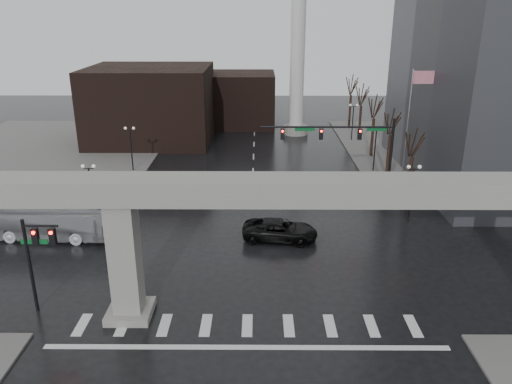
{
  "coord_description": "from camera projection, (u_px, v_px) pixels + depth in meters",
  "views": [
    {
      "loc": [
        0.65,
        -25.4,
        17.25
      ],
      "look_at": [
        0.45,
        9.14,
        4.5
      ],
      "focal_mm": 35.0,
      "sensor_mm": 36.0,
      "label": 1
    }
  ],
  "objects": [
    {
      "name": "tree_right_4",
      "position": [
        350.0,
        108.0,
        75.6
      ],
      "size": [
        1.12,
        1.69,
        8.19
      ],
      "color": "black",
      "rests_on": "ground"
    },
    {
      "name": "flagpole_assembly",
      "position": [
        412.0,
        116.0,
        47.76
      ],
      "size": [
        2.06,
        0.12,
        12.0
      ],
      "color": "silver",
      "rests_on": "ground"
    },
    {
      "name": "lamp_left_2",
      "position": [
        155.0,
        116.0,
        68.08
      ],
      "size": [
        1.22,
        0.32,
        5.11
      ],
      "color": "black",
      "rests_on": "ground"
    },
    {
      "name": "tree_right_0",
      "position": [
        410.0,
        176.0,
        45.67
      ],
      "size": [
        1.09,
        1.58,
        7.5
      ],
      "color": "black",
      "rests_on": "ground"
    },
    {
      "name": "pickup_truck",
      "position": [
        280.0,
        230.0,
        39.29
      ],
      "size": [
        6.17,
        3.42,
        1.63
      ],
      "primitive_type": "imported",
      "rotation": [
        0.0,
        0.0,
        1.45
      ],
      "color": "black",
      "rests_on": "ground"
    },
    {
      "name": "lamp_right_0",
      "position": [
        412.0,
        184.0,
        41.67
      ],
      "size": [
        1.22,
        0.32,
        5.11
      ],
      "color": "black",
      "rests_on": "ground"
    },
    {
      "name": "sidewalk_ne",
      "position": [
        458.0,
        152.0,
        63.41
      ],
      "size": [
        28.0,
        36.0,
        0.15
      ],
      "primitive_type": "cube",
      "color": "#615E5C",
      "rests_on": "ground"
    },
    {
      "name": "elevated_guideway",
      "position": [
        270.0,
        209.0,
        27.42
      ],
      "size": [
        48.0,
        2.6,
        8.7
      ],
      "color": "gray",
      "rests_on": "ground"
    },
    {
      "name": "tree_right_1",
      "position": [
        389.0,
        152.0,
        53.15
      ],
      "size": [
        1.09,
        1.61,
        7.67
      ],
      "color": "black",
      "rests_on": "ground"
    },
    {
      "name": "building_far_left",
      "position": [
        151.0,
        104.0,
        67.55
      ],
      "size": [
        16.0,
        14.0,
        10.0
      ],
      "primitive_type": "cube",
      "color": "black",
      "rests_on": "ground"
    },
    {
      "name": "lamp_left_0",
      "position": [
        90.0,
        183.0,
        41.81
      ],
      "size": [
        1.22,
        0.32,
        5.11
      ],
      "color": "black",
      "rests_on": "ground"
    },
    {
      "name": "sidewalk_nw",
      "position": [
        51.0,
        151.0,
        63.69
      ],
      "size": [
        28.0,
        36.0,
        0.15
      ],
      "primitive_type": "cube",
      "color": "#615E5C",
      "rests_on": "ground"
    },
    {
      "name": "lamp_left_1",
      "position": [
        131.0,
        141.0,
        54.95
      ],
      "size": [
        1.22,
        0.32,
        5.11
      ],
      "color": "black",
      "rests_on": "ground"
    },
    {
      "name": "tree_right_3",
      "position": [
        360.0,
        119.0,
        68.11
      ],
      "size": [
        1.11,
        1.66,
        8.02
      ],
      "color": "black",
      "rests_on": "ground"
    },
    {
      "name": "smokestack",
      "position": [
        298.0,
        39.0,
        68.31
      ],
      "size": [
        3.6,
        3.6,
        30.0
      ],
      "color": "silver",
      "rests_on": "ground"
    },
    {
      "name": "city_bus",
      "position": [
        43.0,
        219.0,
        39.41
      ],
      "size": [
        11.76,
        3.51,
        3.23
      ],
      "primitive_type": "imported",
      "rotation": [
        0.0,
        0.0,
        1.5
      ],
      "color": "#B9BABF",
      "rests_on": "ground"
    },
    {
      "name": "lamp_right_1",
      "position": [
        376.0,
        142.0,
        54.8
      ],
      "size": [
        1.22,
        0.32,
        5.11
      ],
      "color": "black",
      "rests_on": "ground"
    },
    {
      "name": "signal_left_pole",
      "position": [
        37.0,
        250.0,
        28.93
      ],
      "size": [
        2.3,
        0.3,
        6.0
      ],
      "color": "black",
      "rests_on": "ground"
    },
    {
      "name": "ground",
      "position": [
        248.0,
        315.0,
        29.81
      ],
      "size": [
        160.0,
        160.0,
        0.0
      ],
      "primitive_type": "plane",
      "color": "black",
      "rests_on": "ground"
    },
    {
      "name": "tree_right_2",
      "position": [
        373.0,
        134.0,
        60.63
      ],
      "size": [
        1.1,
        1.63,
        7.85
      ],
      "color": "black",
      "rests_on": "ground"
    },
    {
      "name": "building_far_mid",
      "position": [
        242.0,
        99.0,
        77.22
      ],
      "size": [
        10.0,
        10.0,
        8.0
      ],
      "primitive_type": "cube",
      "color": "black",
      "rests_on": "ground"
    },
    {
      "name": "signal_mast_arm",
      "position": [
        350.0,
        142.0,
        45.38
      ],
      "size": [
        12.12,
        0.43,
        8.0
      ],
      "color": "black",
      "rests_on": "ground"
    },
    {
      "name": "lamp_right_2",
      "position": [
        353.0,
        116.0,
        67.93
      ],
      "size": [
        1.22,
        0.32,
        5.11
      ],
      "color": "black",
      "rests_on": "ground"
    }
  ]
}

